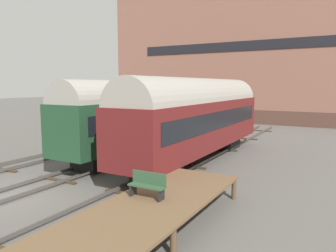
{
  "coord_description": "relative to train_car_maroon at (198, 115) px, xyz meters",
  "views": [
    {
      "loc": [
        13.25,
        -8.7,
        5.02
      ],
      "look_at": [
        2.32,
        10.79,
        2.2
      ],
      "focal_mm": 35.0,
      "sensor_mm": 36.0,
      "label": 1
    }
  ],
  "objects": [
    {
      "name": "station_platform",
      "position": [
        2.9,
        -11.39,
        -2.16
      ],
      "size": [
        3.16,
        11.54,
        1.0
      ],
      "color": "brown",
      "rests_on": "ground"
    },
    {
      "name": "track_middle",
      "position": [
        -4.63,
        -10.66,
        -2.94
      ],
      "size": [
        2.6,
        60.0,
        0.26
      ],
      "color": "#4C4742",
      "rests_on": "ground"
    },
    {
      "name": "train_car_green",
      "position": [
        -4.63,
        0.24,
        -0.05
      ],
      "size": [
        2.87,
        15.2,
        5.32
      ],
      "color": "black",
      "rests_on": "ground"
    },
    {
      "name": "bench",
      "position": [
        2.44,
        -9.83,
        -1.59
      ],
      "size": [
        1.4,
        0.4,
        0.91
      ],
      "color": "#2D4C33",
      "rests_on": "station_platform"
    },
    {
      "name": "warehouse_building",
      "position": [
        -5.33,
        27.85,
        5.96
      ],
      "size": [
        37.12,
        10.79,
        18.08
      ],
      "color": "#4F342A",
      "rests_on": "ground"
    },
    {
      "name": "track_right",
      "position": [
        -0.0,
        -10.66,
        -2.94
      ],
      "size": [
        2.6,
        60.0,
        0.26
      ],
      "color": "#4C4742",
      "rests_on": "ground"
    },
    {
      "name": "train_car_maroon",
      "position": [
        0.0,
        0.0,
        0.0
      ],
      "size": [
        3.11,
        16.03,
        5.45
      ],
      "color": "black",
      "rests_on": "ground"
    },
    {
      "name": "ground_plane",
      "position": [
        -4.63,
        -10.66,
        -3.08
      ],
      "size": [
        200.0,
        200.0,
        0.0
      ],
      "primitive_type": "plane",
      "color": "#56544F"
    }
  ]
}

